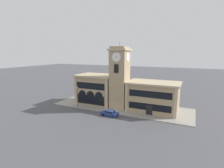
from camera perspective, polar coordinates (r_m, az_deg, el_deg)
ground_plane at (r=44.30m, az=-0.21°, el=-9.69°), size 300.00×300.00×0.00m
sidewalk_kerb at (r=49.67m, az=2.91°, el=-7.38°), size 38.12×12.46×0.15m
clock_tower at (r=46.83m, az=2.50°, el=1.98°), size 5.08×5.08×17.86m
town_hall_left_wing at (r=52.37m, az=-4.90°, el=-1.63°), size 11.55×8.21×8.67m
town_hall_right_wing at (r=46.58m, az=13.22°, el=-3.96°), size 13.27×8.21×7.72m
parked_car_near at (r=42.75m, az=-0.74°, el=-9.41°), size 4.21×1.90×1.39m
street_lamp at (r=48.86m, az=-11.23°, el=-3.15°), size 0.36×0.36×5.80m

